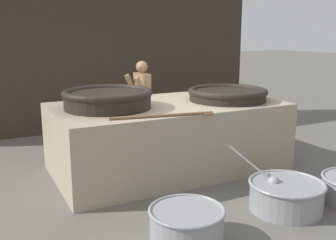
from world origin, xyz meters
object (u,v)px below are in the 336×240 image
Objects in this scene: prep_bowl_meat at (187,224)px; giant_wok_far at (228,94)px; cook at (142,100)px; giant_wok_near at (108,98)px; prep_bowl_vegetables at (286,194)px.

giant_wok_far is at bearing 46.47° from prep_bowl_meat.
cook is at bearing 115.34° from giant_wok_far.
giant_wok_near is 1.63× the size of prep_bowl_meat.
prep_bowl_meat is (-1.04, -3.55, -0.64)m from cook.
giant_wok_far is 1.60× the size of prep_bowl_meat.
cook is at bearing 73.63° from prep_bowl_meat.
giant_wok_near is at bearing 49.84° from cook.
giant_wok_far is at bearing 77.78° from prep_bowl_vegetables.
prep_bowl_meat is at bearing -133.53° from giant_wok_far.
giant_wok_far reaches higher than prep_bowl_vegetables.
prep_bowl_meat is (-1.43, -0.12, 0.01)m from prep_bowl_vegetables.
giant_wok_near is 0.81× the size of cook.
prep_bowl_meat is at bearing -87.81° from giant_wok_near.
cook is (-0.77, 1.64, -0.28)m from giant_wok_far.
giant_wok_near reaches higher than giant_wok_far.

